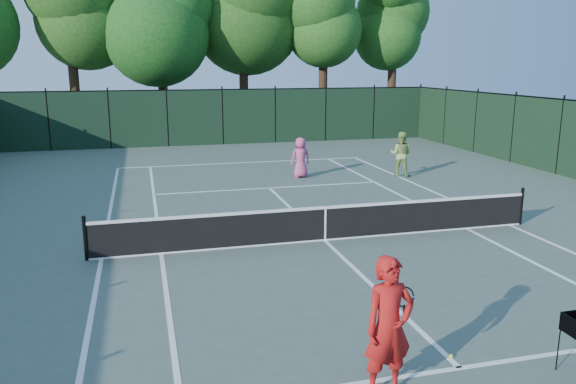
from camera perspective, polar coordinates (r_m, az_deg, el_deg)
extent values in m
plane|color=#49594F|center=(14.51, 3.76, -4.93)|extent=(90.00, 90.00, 0.00)
cube|color=white|center=(13.87, -18.43, -6.46)|extent=(0.10, 23.77, 0.01)
cube|color=white|center=(17.01, 21.61, -3.14)|extent=(0.10, 23.77, 0.01)
cube|color=white|center=(13.83, -12.74, -6.15)|extent=(0.10, 23.77, 0.01)
cube|color=white|center=(16.25, 17.70, -3.56)|extent=(0.10, 23.77, 0.01)
cube|color=white|center=(25.75, -4.62, 2.99)|extent=(10.97, 0.10, 0.01)
cube|color=white|center=(9.17, 17.04, -16.73)|extent=(8.23, 0.10, 0.01)
cube|color=white|center=(20.47, -1.90, 0.42)|extent=(8.23, 0.10, 0.01)
cube|color=white|center=(14.51, 3.76, -4.92)|extent=(0.10, 12.80, 0.01)
cube|color=black|center=(14.38, 3.79, -3.21)|extent=(11.60, 0.03, 0.85)
cube|color=white|center=(14.27, 3.81, -1.59)|extent=(11.60, 0.05, 0.07)
cube|color=white|center=(14.51, 3.76, -4.86)|extent=(11.60, 0.05, 0.04)
cube|color=white|center=(14.38, 3.79, -3.21)|extent=(0.05, 0.04, 0.91)
cylinder|color=black|center=(13.73, -19.90, -4.44)|extent=(0.09, 0.09, 1.06)
cylinder|color=black|center=(17.06, 22.61, -1.34)|extent=(0.09, 0.09, 1.06)
cube|color=black|center=(31.54, -6.66, 7.53)|extent=(24.00, 0.05, 3.00)
cylinder|color=black|center=(35.33, -20.77, 8.83)|extent=(0.56, 0.56, 4.80)
cylinder|color=black|center=(34.99, -12.52, 8.92)|extent=(0.56, 0.56, 4.30)
ellipsoid|color=#134414|center=(35.07, -12.98, 18.07)|extent=(6.00, 6.00, 9.30)
cylinder|color=black|center=(36.02, -4.50, 9.85)|extent=(0.56, 0.56, 5.00)
cylinder|color=black|center=(36.58, 3.55, 9.60)|extent=(0.56, 0.56, 4.60)
ellipsoid|color=#1B4B15|center=(36.70, 3.68, 18.77)|extent=(6.20, 6.20, 9.61)
cylinder|color=black|center=(38.89, 10.42, 9.47)|extent=(0.56, 0.56, 4.40)
ellipsoid|color=#184814|center=(38.96, 10.77, 17.61)|extent=(5.80, 5.80, 8.99)
imported|color=red|center=(7.87, 10.20, -13.37)|extent=(0.77, 0.55, 1.99)
cylinder|color=black|center=(8.38, 11.67, -12.09)|extent=(0.03, 0.03, 0.30)
torus|color=black|center=(8.27, 11.76, -10.40)|extent=(0.30, 0.10, 0.30)
imported|color=#CC4882|center=(22.23, 1.29, 3.52)|extent=(0.84, 0.60, 1.60)
imported|color=#8CAD56|center=(22.91, 11.38, 3.79)|extent=(1.10, 1.06, 1.79)
cylinder|color=black|center=(9.49, 25.74, -14.23)|extent=(0.02, 0.02, 0.65)
sphere|color=#BBD12A|center=(9.39, 16.23, -15.71)|extent=(0.07, 0.07, 0.07)
sphere|color=yellow|center=(11.30, 9.11, -10.25)|extent=(0.07, 0.07, 0.07)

